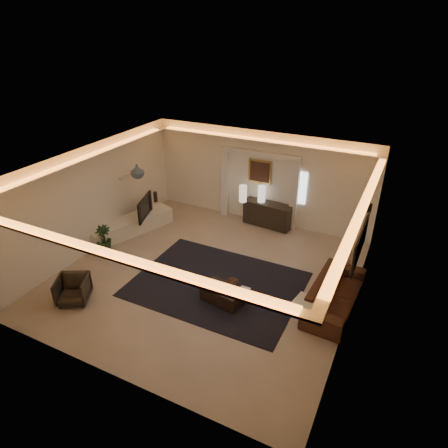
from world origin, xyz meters
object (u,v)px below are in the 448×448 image
at_px(coffee_table, 223,294).
at_px(armchair, 73,290).
at_px(console, 268,214).
at_px(sofa, 335,294).

height_order(coffee_table, armchair, armchair).
bearing_deg(armchair, console, 36.22).
height_order(console, armchair, console).
xyz_separation_m(sofa, armchair, (-5.39, -2.48, -0.02)).
bearing_deg(console, sofa, -41.72).
relative_size(console, sofa, 0.65).
relative_size(console, armchair, 2.15).
bearing_deg(console, coffee_table, -78.39).
bearing_deg(coffee_table, console, 105.91).
xyz_separation_m(console, armchair, (-2.65, -5.46, -0.08)).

